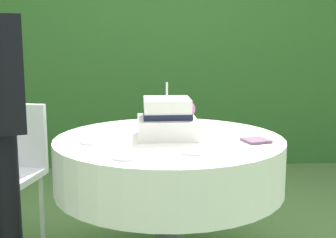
# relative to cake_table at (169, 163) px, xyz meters

# --- Properties ---
(foliage_hedge) EXTENTS (6.74, 0.60, 2.99)m
(foliage_hedge) POSITION_rel_cake_table_xyz_m (0.00, 2.44, 0.87)
(foliage_hedge) COLOR #336628
(foliage_hedge) RESTS_ON ground_plane
(cake_table) EXTENTS (1.23, 1.23, 0.76)m
(cake_table) POSITION_rel_cake_table_xyz_m (0.00, 0.00, 0.00)
(cake_table) COLOR #4C4C51
(cake_table) RESTS_ON ground_plane
(wedding_cake) EXTENTS (0.33, 0.33, 0.30)m
(wedding_cake) POSITION_rel_cake_table_xyz_m (-0.00, 0.03, 0.24)
(wedding_cake) COLOR white
(wedding_cake) RESTS_ON cake_table
(serving_plate_near) EXTENTS (0.14, 0.14, 0.01)m
(serving_plate_near) POSITION_rel_cake_table_xyz_m (0.09, -0.33, 0.15)
(serving_plate_near) COLOR white
(serving_plate_near) RESTS_ON cake_table
(serving_plate_far) EXTENTS (0.12, 0.12, 0.01)m
(serving_plate_far) POSITION_rel_cake_table_xyz_m (-0.23, -0.41, 0.15)
(serving_plate_far) COLOR white
(serving_plate_far) RESTS_ON cake_table
(serving_plate_left) EXTENTS (0.12, 0.12, 0.01)m
(serving_plate_left) POSITION_rel_cake_table_xyz_m (-0.40, -0.10, 0.15)
(serving_plate_left) COLOR white
(serving_plate_left) RESTS_ON cake_table
(napkin_stack) EXTENTS (0.15, 0.15, 0.01)m
(napkin_stack) POSITION_rel_cake_table_xyz_m (0.44, -0.13, 0.15)
(napkin_stack) COLOR #6B4C60
(napkin_stack) RESTS_ON cake_table
(garden_chair) EXTENTS (0.49, 0.49, 0.89)m
(garden_chair) POSITION_rel_cake_table_xyz_m (-0.96, 0.39, -0.08)
(garden_chair) COLOR white
(garden_chair) RESTS_ON ground_plane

